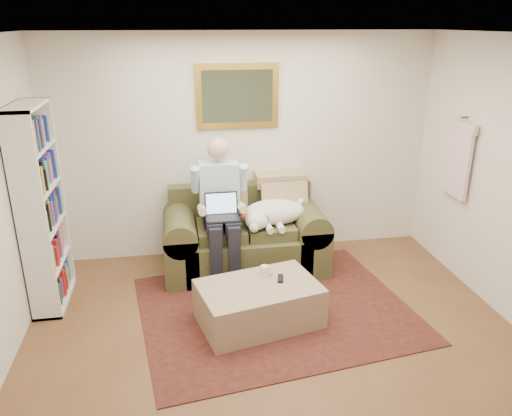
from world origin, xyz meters
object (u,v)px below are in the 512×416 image
object	(u,v)px
seated_man	(221,212)
sleeping_dog	(274,212)
sofa	(244,242)
laptop	(222,211)
ottoman	(259,304)
bookshelf	(41,209)
coffee_mug	(265,271)

from	to	relation	value
seated_man	sleeping_dog	distance (m)	0.61
sofa	laptop	bearing A→B (deg)	-138.98
seated_man	ottoman	size ratio (longest dim) A/B	1.40
bookshelf	coffee_mug	bearing A→B (deg)	-15.51
laptop	ottoman	world-z (taller)	laptop
seated_man	sleeping_dog	size ratio (longest dim) A/B	2.04
laptop	bookshelf	world-z (taller)	bookshelf
sleeping_dog	coffee_mug	world-z (taller)	sleeping_dog
sofa	ottoman	world-z (taller)	sofa
seated_man	coffee_mug	distance (m)	0.94
seated_man	laptop	distance (m)	0.08
sofa	seated_man	bearing A→B (deg)	-148.55
sofa	sleeping_dog	xyz separation A→B (m)	(0.33, -0.09, 0.38)
sofa	laptop	size ratio (longest dim) A/B	5.15
seated_man	sleeping_dog	xyz separation A→B (m)	(0.60, 0.07, -0.07)
sleeping_dog	ottoman	world-z (taller)	sleeping_dog
seated_man	laptop	world-z (taller)	seated_man
bookshelf	laptop	bearing A→B (deg)	5.54
sofa	seated_man	world-z (taller)	seated_man
coffee_mug	sofa	bearing A→B (deg)	93.11
laptop	ottoman	xyz separation A→B (m)	(0.24, -0.93, -0.60)
ottoman	bookshelf	size ratio (longest dim) A/B	0.55
sofa	bookshelf	world-z (taller)	bookshelf
coffee_mug	seated_man	bearing A→B (deg)	111.68
laptop	bookshelf	distance (m)	1.78
coffee_mug	ottoman	bearing A→B (deg)	-116.72
laptop	coffee_mug	bearing A→B (deg)	-66.49
laptop	seated_man	bearing A→B (deg)	90.00
coffee_mug	bookshelf	distance (m)	2.24
sleeping_dog	seated_man	bearing A→B (deg)	-172.87
sleeping_dog	coffee_mug	bearing A→B (deg)	-106.91
sleeping_dog	bookshelf	bearing A→B (deg)	-172.38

